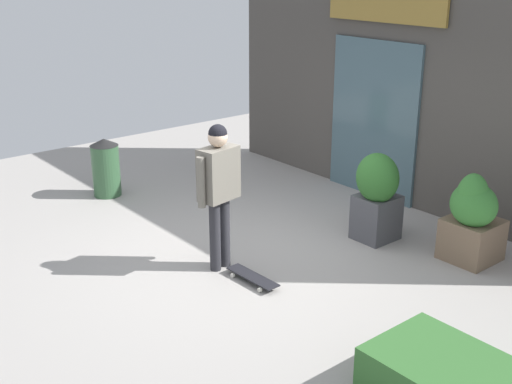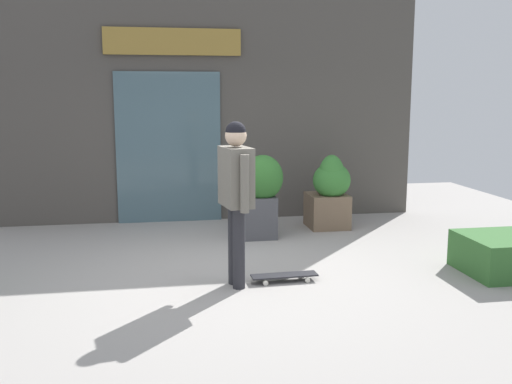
{
  "view_description": "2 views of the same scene",
  "coord_description": "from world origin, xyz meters",
  "px_view_note": "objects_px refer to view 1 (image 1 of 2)",
  "views": [
    {
      "loc": [
        5.77,
        -4.53,
        3.49
      ],
      "look_at": [
        0.36,
        -0.08,
        0.95
      ],
      "focal_mm": 45.78,
      "sensor_mm": 36.0,
      "label": 1
    },
    {
      "loc": [
        -0.73,
        -6.28,
        2.02
      ],
      "look_at": [
        0.36,
        -0.08,
        0.95
      ],
      "focal_mm": 40.6,
      "sensor_mm": 36.0,
      "label": 2
    }
  ],
  "objects_px": {
    "skateboarder": "(219,182)",
    "planter_box_right": "(472,219)",
    "trash_bin": "(106,167)",
    "planter_box_left": "(377,192)",
    "skateboard": "(253,277)"
  },
  "relations": [
    {
      "from": "skateboarder",
      "to": "planter_box_right",
      "type": "height_order",
      "value": "skateboarder"
    },
    {
      "from": "trash_bin",
      "to": "planter_box_left",
      "type": "bearing_deg",
      "value": 26.91
    },
    {
      "from": "trash_bin",
      "to": "skateboard",
      "type": "bearing_deg",
      "value": -1.29
    },
    {
      "from": "skateboard",
      "to": "planter_box_right",
      "type": "relative_size",
      "value": 0.65
    },
    {
      "from": "planter_box_right",
      "to": "trash_bin",
      "type": "bearing_deg",
      "value": -154.89
    },
    {
      "from": "skateboarder",
      "to": "planter_box_right",
      "type": "distance_m",
      "value": 3.05
    },
    {
      "from": "trash_bin",
      "to": "planter_box_right",
      "type": "bearing_deg",
      "value": 25.11
    },
    {
      "from": "planter_box_right",
      "to": "skateboard",
      "type": "bearing_deg",
      "value": -117.41
    },
    {
      "from": "planter_box_left",
      "to": "trash_bin",
      "type": "distance_m",
      "value": 4.21
    },
    {
      "from": "planter_box_left",
      "to": "planter_box_right",
      "type": "distance_m",
      "value": 1.21
    },
    {
      "from": "skateboarder",
      "to": "trash_bin",
      "type": "xyz_separation_m",
      "value": [
        -3.13,
        0.14,
        -0.63
      ]
    },
    {
      "from": "planter_box_left",
      "to": "trash_bin",
      "type": "bearing_deg",
      "value": -153.09
    },
    {
      "from": "skateboarder",
      "to": "planter_box_left",
      "type": "relative_size",
      "value": 1.47
    },
    {
      "from": "planter_box_left",
      "to": "planter_box_right",
      "type": "bearing_deg",
      "value": 18.82
    },
    {
      "from": "skateboarder",
      "to": "skateboard",
      "type": "relative_size",
      "value": 2.38
    }
  ]
}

